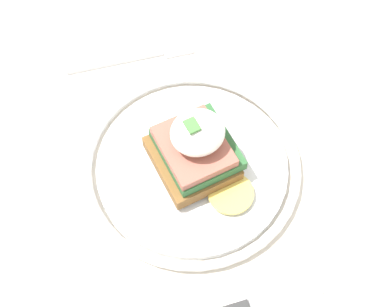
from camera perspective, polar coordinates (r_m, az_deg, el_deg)
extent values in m
plane|color=#B2ADA3|center=(1.30, -0.27, -15.44)|extent=(6.00, 6.00, 0.00)
cube|color=beige|center=(0.62, -0.55, -0.10)|extent=(0.98, 0.91, 0.03)
cylinder|color=beige|center=(1.26, 7.14, 14.52)|extent=(0.06, 0.06, 0.71)
cylinder|color=silver|center=(0.59, 0.00, -1.40)|extent=(0.21, 0.21, 0.01)
torus|color=white|center=(0.58, 0.00, -1.17)|extent=(0.24, 0.24, 0.01)
cube|color=brown|center=(0.57, 0.00, -0.55)|extent=(0.09, 0.08, 0.02)
cube|color=#2D6033|center=(0.56, 0.26, 0.38)|extent=(0.08, 0.07, 0.01)
cube|color=#9E5647|center=(0.55, 0.17, 0.77)|extent=(0.08, 0.06, 0.01)
ellipsoid|color=white|center=(0.53, 0.18, 2.08)|extent=(0.05, 0.06, 0.03)
cylinder|color=#E5C656|center=(0.56, 4.15, -4.23)|extent=(0.05, 0.05, 0.00)
cube|color=#47843D|center=(0.51, 0.00, 3.01)|extent=(0.02, 0.01, 0.00)
cube|color=silver|center=(0.67, -8.15, 9.71)|extent=(0.03, 0.12, 0.00)
cube|color=silver|center=(0.68, -1.53, 11.09)|extent=(0.03, 0.04, 0.00)
cube|color=silver|center=(0.55, 11.45, -14.13)|extent=(0.04, 0.13, 0.00)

